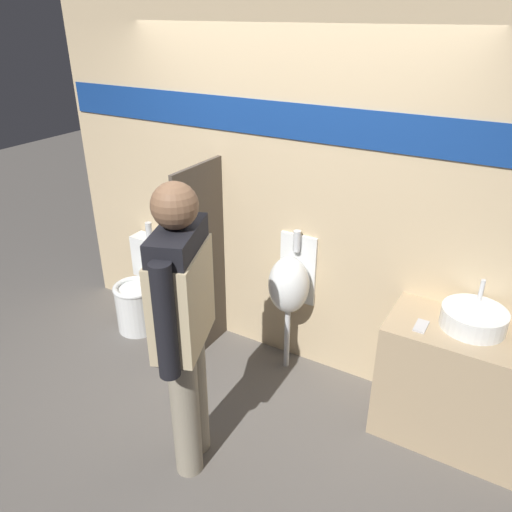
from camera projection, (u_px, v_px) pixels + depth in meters
ground_plane at (245, 389)px, 3.76m from camera, size 16.00×16.00×0.00m
display_wall at (286, 195)px, 3.62m from camera, size 4.07×0.07×2.70m
sink_counter at (466, 388)px, 3.15m from camera, size 1.05×0.52×0.84m
sink_basin at (474, 318)px, 3.00m from camera, size 0.38×0.38×0.26m
cell_phone at (421, 326)px, 3.03m from camera, size 0.07×0.14×0.01m
divider_near_counter at (202, 264)px, 3.87m from camera, size 0.03×0.59×1.58m
urinal_near_counter at (290, 284)px, 3.69m from camera, size 0.31×0.31×1.14m
toilet at (141, 292)px, 4.40m from camera, size 0.37×0.54×0.93m
person_in_vest at (183, 317)px, 2.73m from camera, size 0.39×0.61×1.83m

